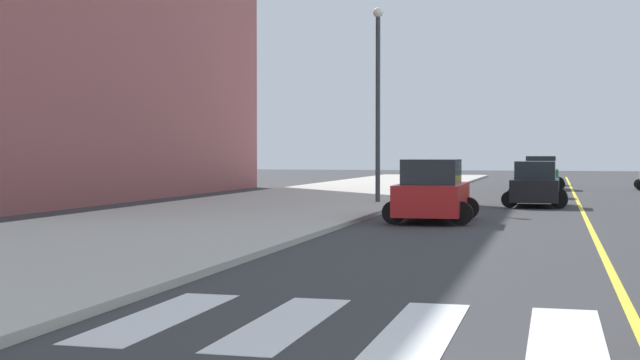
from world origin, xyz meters
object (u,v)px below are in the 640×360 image
object	(u,v)px
car_green_sixth	(541,174)
street_lamp	(378,89)
car_yellow_seventh	(534,181)
car_black_fourth	(535,185)
car_red_third	(432,192)
car_blue_second	(540,173)

from	to	relation	value
car_green_sixth	street_lamp	size ratio (longest dim) A/B	0.55
car_yellow_seventh	street_lamp	world-z (taller)	street_lamp
street_lamp	car_black_fourth	bearing A→B (deg)	7.73
car_yellow_seventh	car_red_third	bearing A→B (deg)	-99.42
car_green_sixth	car_yellow_seventh	distance (m)	10.16
car_red_third	street_lamp	size ratio (longest dim) A/B	0.55
car_blue_second	car_red_third	world-z (taller)	car_red_third
car_blue_second	car_yellow_seventh	xyz separation A→B (m)	(-0.01, -18.39, -0.04)
car_yellow_seventh	street_lamp	distance (m)	11.84
car_black_fourth	street_lamp	size ratio (longest dim) A/B	0.51
car_blue_second	car_yellow_seventh	distance (m)	18.39
car_green_sixth	car_yellow_seventh	bearing A→B (deg)	-91.23
car_blue_second	car_yellow_seventh	size ratio (longest dim) A/B	1.07
car_red_third	car_black_fourth	xyz separation A→B (m)	(3.11, 9.52, -0.07)
car_black_fourth	car_yellow_seventh	size ratio (longest dim) A/B	1.09
car_blue_second	street_lamp	size ratio (longest dim) A/B	0.51
car_blue_second	car_yellow_seventh	bearing A→B (deg)	-92.67
car_blue_second	car_black_fourth	xyz separation A→B (m)	(0.23, -26.56, 0.03)
car_blue_second	car_green_sixth	distance (m)	8.23
car_black_fourth	car_blue_second	bearing A→B (deg)	91.04
car_blue_second	car_black_fourth	bearing A→B (deg)	-92.16
car_blue_second	car_black_fourth	distance (m)	26.56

